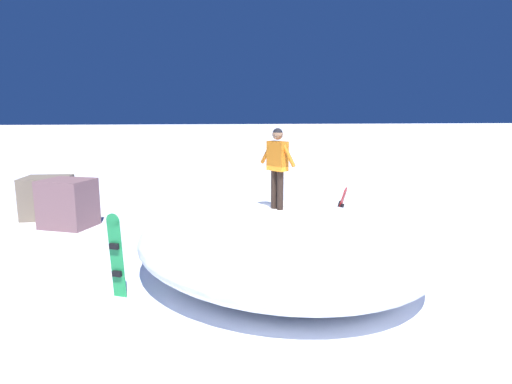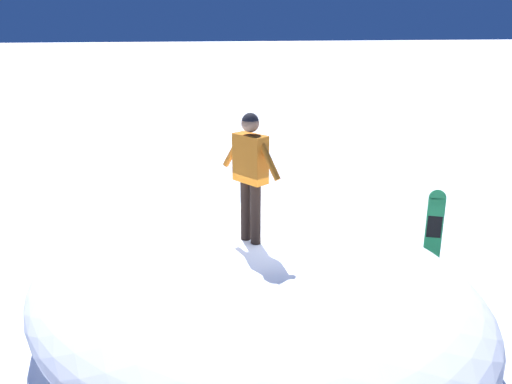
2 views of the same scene
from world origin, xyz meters
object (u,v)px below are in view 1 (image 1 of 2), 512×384
at_px(snowboarder_standing, 277,160).
at_px(snowboard_primary_upright, 116,255).
at_px(backpack_far, 263,227).
at_px(backpack_near, 185,227).
at_px(snowboard_secondary_upright, 339,211).

distance_m(snowboarder_standing, snowboard_primary_upright, 3.91).
bearing_deg(snowboarder_standing, backpack_far, 177.27).
xyz_separation_m(snowboarder_standing, snowboard_primary_upright, (0.94, -3.38, -1.71)).
relative_size(snowboard_primary_upright, backpack_far, 2.79).
relative_size(snowboard_primary_upright, backpack_near, 3.35).
bearing_deg(snowboarder_standing, snowboard_primary_upright, -74.47).
xyz_separation_m(snowboard_primary_upright, backpack_near, (-4.49, 1.18, -0.67)).
height_order(snowboard_secondary_upright, backpack_near, snowboard_secondary_upright).
bearing_deg(snowboard_primary_upright, backpack_far, 140.36).
bearing_deg(backpack_near, snowboarder_standing, 31.79).
relative_size(snowboard_primary_upright, snowboard_secondary_upright, 1.15).
relative_size(snowboarder_standing, snowboard_secondary_upright, 1.19).
distance_m(snowboard_primary_upright, backpack_far, 5.59).
relative_size(snowboarder_standing, backpack_near, 3.45).
bearing_deg(snowboarder_standing, backpack_near, -148.21).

